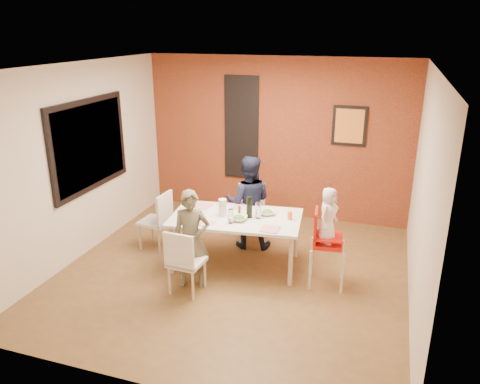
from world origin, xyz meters
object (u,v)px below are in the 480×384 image
(dining_table, at_px, (236,221))
(chair_near, at_px, (183,259))
(child_far, at_px, (249,202))
(wine_bottle, at_px, (249,207))
(paper_towel_roll, at_px, (223,208))
(child_near, at_px, (191,239))
(chair_left, at_px, (159,218))
(chair_far, at_px, (252,210))
(high_chair, at_px, (324,240))
(toddler, at_px, (328,215))

(dining_table, relative_size, chair_near, 2.15)
(child_far, relative_size, wine_bottle, 4.80)
(child_far, distance_m, paper_towel_roll, 0.69)
(child_near, height_order, child_far, child_far)
(chair_left, bearing_deg, chair_far, 125.48)
(chair_far, distance_m, child_near, 1.58)
(chair_left, xyz_separation_m, high_chair, (2.45, -0.26, 0.11))
(child_near, bearing_deg, high_chair, 1.81)
(child_near, height_order, wine_bottle, child_near)
(chair_left, xyz_separation_m, paper_towel_roll, (1.06, -0.17, 0.35))
(chair_far, height_order, child_far, child_far)
(chair_far, bearing_deg, wine_bottle, -91.61)
(paper_towel_roll, bearing_deg, high_chair, -3.79)
(child_near, height_order, paper_towel_roll, child_near)
(chair_left, xyz_separation_m, child_far, (1.22, 0.49, 0.21))
(chair_far, distance_m, child_far, 0.32)
(dining_table, distance_m, high_chair, 1.22)
(wine_bottle, bearing_deg, dining_table, -171.40)
(chair_far, height_order, paper_towel_roll, paper_towel_roll)
(paper_towel_roll, bearing_deg, chair_near, -101.73)
(dining_table, bearing_deg, toddler, -5.49)
(chair_left, relative_size, paper_towel_roll, 3.68)
(wine_bottle, height_order, paper_towel_roll, wine_bottle)
(chair_far, bearing_deg, child_near, -117.95)
(dining_table, bearing_deg, chair_left, 173.69)
(chair_left, distance_m, wine_bottle, 1.47)
(chair_left, bearing_deg, child_near, 51.45)
(chair_near, bearing_deg, chair_far, -96.12)
(dining_table, distance_m, toddler, 1.28)
(child_near, distance_m, child_far, 1.35)
(child_far, distance_m, wine_bottle, 0.65)
(toddler, distance_m, paper_towel_roll, 1.42)
(high_chair, xyz_separation_m, child_far, (-1.23, 0.75, 0.10))
(dining_table, xyz_separation_m, chair_left, (-1.24, 0.14, -0.17))
(high_chair, bearing_deg, chair_far, 44.87)
(chair_far, relative_size, high_chair, 0.87)
(toddler, xyz_separation_m, wine_bottle, (-1.06, 0.15, -0.08))
(dining_table, bearing_deg, chair_near, -111.53)
(chair_left, relative_size, wine_bottle, 3.01)
(toddler, bearing_deg, chair_near, 134.76)
(chair_far, bearing_deg, chair_left, -165.15)
(chair_far, height_order, wine_bottle, wine_bottle)
(chair_far, distance_m, paper_towel_roll, 0.97)
(high_chair, relative_size, child_near, 0.79)
(wine_bottle, relative_size, paper_towel_roll, 1.22)
(child_near, distance_m, toddler, 1.72)
(child_near, relative_size, paper_towel_roll, 5.34)
(chair_far, xyz_separation_m, high_chair, (1.25, -0.99, 0.11))
(paper_towel_roll, bearing_deg, chair_left, 170.91)
(chair_left, height_order, paper_towel_roll, paper_towel_roll)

